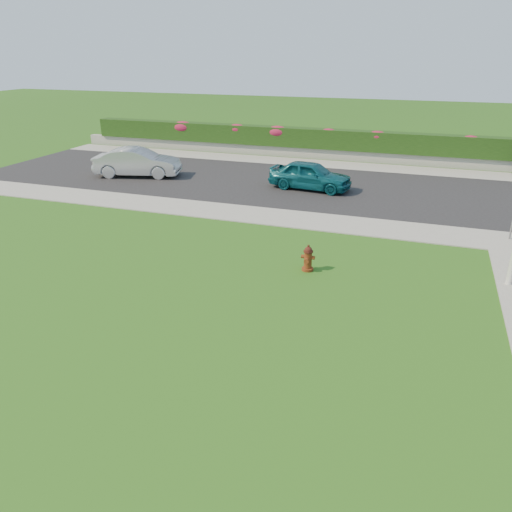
% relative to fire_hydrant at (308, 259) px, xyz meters
% --- Properties ---
extents(ground, '(120.00, 120.00, 0.00)m').
position_rel_fire_hydrant_xyz_m(ground, '(-0.88, -4.58, -0.37)').
color(ground, black).
rests_on(ground, ground).
extents(street_far, '(26.00, 8.00, 0.04)m').
position_rel_fire_hydrant_xyz_m(street_far, '(-5.88, 9.42, -0.35)').
color(street_far, black).
rests_on(street_far, ground).
extents(sidewalk_far, '(24.00, 2.00, 0.04)m').
position_rel_fire_hydrant_xyz_m(sidewalk_far, '(-6.88, 4.42, -0.35)').
color(sidewalk_far, gray).
rests_on(sidewalk_far, ground).
extents(sidewalk_beyond, '(34.00, 2.00, 0.04)m').
position_rel_fire_hydrant_xyz_m(sidewalk_beyond, '(-1.88, 14.42, -0.35)').
color(sidewalk_beyond, gray).
rests_on(sidewalk_beyond, ground).
extents(retaining_wall, '(34.00, 0.40, 0.60)m').
position_rel_fire_hydrant_xyz_m(retaining_wall, '(-1.88, 15.92, -0.07)').
color(retaining_wall, gray).
rests_on(retaining_wall, ground).
extents(hedge, '(32.00, 0.90, 1.10)m').
position_rel_fire_hydrant_xyz_m(hedge, '(-1.88, 16.02, 0.78)').
color(hedge, black).
rests_on(hedge, retaining_wall).
extents(fire_hydrant, '(0.40, 0.38, 0.79)m').
position_rel_fire_hydrant_xyz_m(fire_hydrant, '(0.00, 0.00, 0.00)').
color(fire_hydrant, '#4A1C0B').
rests_on(fire_hydrant, ground).
extents(sedan_teal, '(3.89, 1.93, 1.27)m').
position_rel_fire_hydrant_xyz_m(sedan_teal, '(-2.03, 8.84, 0.30)').
color(sedan_teal, '#0B4C58').
rests_on(sedan_teal, street_far).
extents(sedan_silver, '(4.48, 2.51, 1.40)m').
position_rel_fire_hydrant_xyz_m(sedan_silver, '(-10.79, 8.47, 0.37)').
color(sedan_silver, '#9EA1A5').
rests_on(sedan_silver, street_far).
extents(flower_clump_a, '(1.40, 0.90, 0.70)m').
position_rel_fire_hydrant_xyz_m(flower_clump_a, '(-11.96, 15.92, 1.05)').
color(flower_clump_a, '#B11E47').
rests_on(flower_clump_a, hedge).
extents(flower_clump_b, '(1.16, 0.75, 0.58)m').
position_rel_fire_hydrant_xyz_m(flower_clump_b, '(-8.30, 15.92, 1.10)').
color(flower_clump_b, '#B11E47').
rests_on(flower_clump_b, hedge).
extents(flower_clump_c, '(1.35, 0.87, 0.68)m').
position_rel_fire_hydrant_xyz_m(flower_clump_c, '(-5.72, 15.92, 1.06)').
color(flower_clump_c, '#B11E47').
rests_on(flower_clump_c, hedge).
extents(flower_clump_d, '(1.08, 0.69, 0.54)m').
position_rel_fire_hydrant_xyz_m(flower_clump_d, '(-2.66, 15.92, 1.11)').
color(flower_clump_d, '#B11E47').
rests_on(flower_clump_d, hedge).
extents(flower_clump_e, '(1.13, 0.73, 0.57)m').
position_rel_fire_hydrant_xyz_m(flower_clump_e, '(0.09, 15.92, 1.10)').
color(flower_clump_e, '#B11E47').
rests_on(flower_clump_e, hedge).
extents(flower_clump_f, '(1.06, 0.68, 0.53)m').
position_rel_fire_hydrant_xyz_m(flower_clump_f, '(4.94, 15.92, 1.12)').
color(flower_clump_f, '#B11E47').
rests_on(flower_clump_f, hedge).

